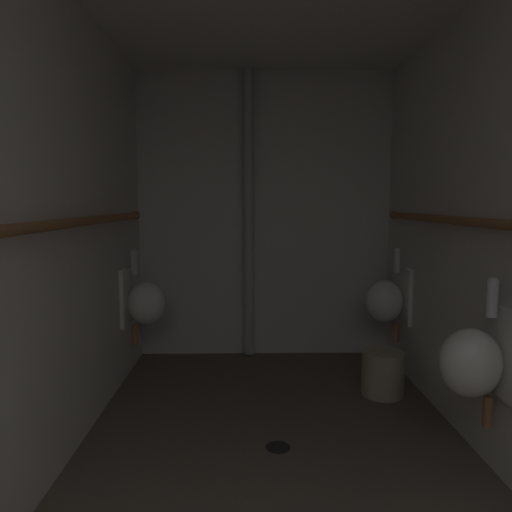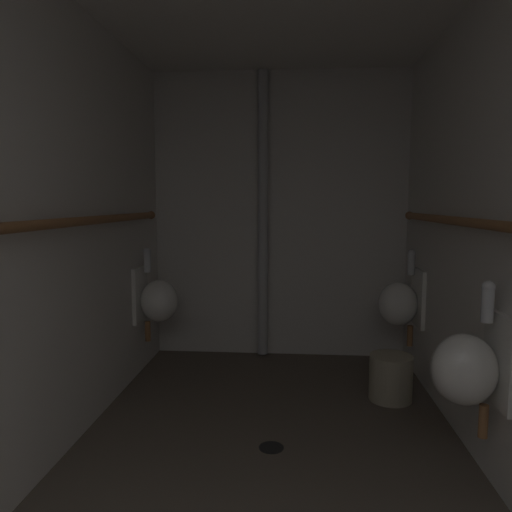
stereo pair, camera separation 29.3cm
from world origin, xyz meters
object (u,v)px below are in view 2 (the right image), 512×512
at_px(urinal_right_far, 401,303).
at_px(standpipe_back_wall, 263,216).
at_px(urinal_right_mid, 469,367).
at_px(urinal_left_mid, 157,299).
at_px(waste_bin, 391,378).
at_px(floor_drain, 271,447).

height_order(urinal_right_far, standpipe_back_wall, standpipe_back_wall).
xyz_separation_m(urinal_right_mid, urinal_right_far, (0.00, 1.46, 0.00)).
bearing_deg(urinal_right_mid, standpipe_back_wall, 120.05).
relative_size(urinal_left_mid, standpipe_back_wall, 0.31).
bearing_deg(standpipe_back_wall, urinal_left_mid, -149.88).
relative_size(urinal_right_far, waste_bin, 2.39).
relative_size(standpipe_back_wall, floor_drain, 17.45).
bearing_deg(urinal_left_mid, floor_drain, -49.25).
height_order(floor_drain, waste_bin, waste_bin).
bearing_deg(urinal_right_far, standpipe_back_wall, 158.22).
height_order(urinal_right_mid, waste_bin, urinal_right_mid).
relative_size(standpipe_back_wall, waste_bin, 7.73).
height_order(urinal_right_mid, standpipe_back_wall, standpipe_back_wall).
relative_size(urinal_right_mid, waste_bin, 2.39).
bearing_deg(waste_bin, urinal_right_far, 71.30).
relative_size(urinal_left_mid, waste_bin, 2.39).
xyz_separation_m(urinal_left_mid, floor_drain, (0.97, -1.13, -0.59)).
xyz_separation_m(standpipe_back_wall, waste_bin, (0.95, -0.88, -1.09)).
xyz_separation_m(urinal_right_mid, floor_drain, (-0.94, 0.30, -0.59)).
relative_size(urinal_right_far, floor_drain, 5.39).
bearing_deg(urinal_left_mid, urinal_right_mid, -36.68).
height_order(urinal_left_mid, urinal_right_far, same).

